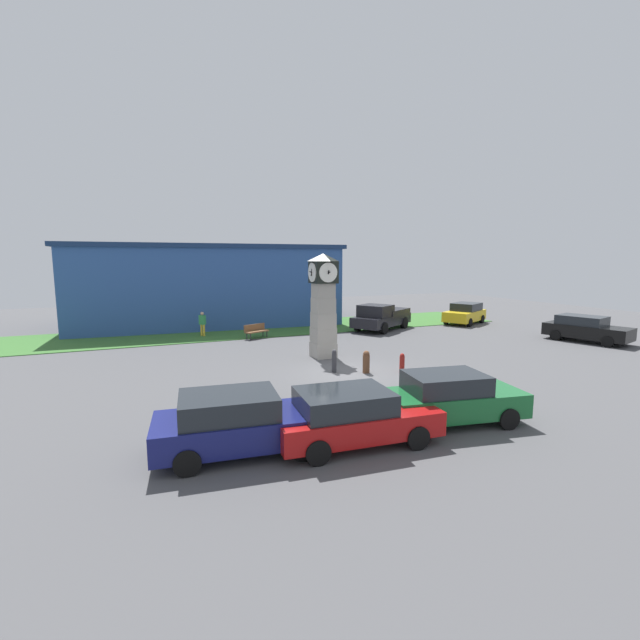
% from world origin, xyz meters
% --- Properties ---
extents(ground_plane, '(71.55, 71.55, 0.00)m').
position_xyz_m(ground_plane, '(0.00, 0.00, 0.00)').
color(ground_plane, '#4C4C4F').
extents(clock_tower, '(1.56, 1.63, 5.25)m').
position_xyz_m(clock_tower, '(0.29, 3.32, 2.75)').
color(clock_tower, '#9D988E').
rests_on(clock_tower, ground_plane).
extents(bollard_near_tower, '(0.22, 0.22, 0.86)m').
position_xyz_m(bollard_near_tower, '(2.27, -0.85, 0.43)').
color(bollard_near_tower, maroon).
rests_on(bollard_near_tower, ground_plane).
extents(bollard_mid_row, '(0.31, 0.31, 1.00)m').
position_xyz_m(bollard_mid_row, '(0.77, -0.31, 0.50)').
color(bollard_mid_row, brown).
rests_on(bollard_mid_row, ground_plane).
extents(bollard_far_row, '(0.21, 0.21, 1.03)m').
position_xyz_m(bollard_far_row, '(-0.47, 0.35, 0.52)').
color(bollard_far_row, '#333338').
rests_on(bollard_far_row, ground_plane).
extents(car_navy_sedan, '(4.58, 2.42, 1.57)m').
position_xyz_m(car_navy_sedan, '(-6.09, -5.90, 0.80)').
color(car_navy_sedan, navy).
rests_on(car_navy_sedan, ground_plane).
extents(car_near_tower, '(4.57, 2.34, 1.48)m').
position_xyz_m(car_near_tower, '(-3.15, -6.54, 0.76)').
color(car_near_tower, '#A51111').
rests_on(car_near_tower, ground_plane).
extents(car_by_building, '(4.40, 2.46, 1.56)m').
position_xyz_m(car_by_building, '(0.29, -6.44, 0.79)').
color(car_by_building, '#19602D').
rests_on(car_by_building, ground_plane).
extents(car_far_lot, '(4.52, 3.56, 1.61)m').
position_xyz_m(car_far_lot, '(15.14, 9.66, 0.81)').
color(car_far_lot, gold).
rests_on(car_far_lot, ground_plane).
extents(car_silver_hatch, '(3.09, 4.89, 1.57)m').
position_xyz_m(car_silver_hatch, '(16.66, 0.90, 0.80)').
color(car_silver_hatch, black).
rests_on(car_silver_hatch, ground_plane).
extents(pickup_truck, '(5.57, 4.48, 1.85)m').
position_xyz_m(pickup_truck, '(7.59, 9.67, 0.93)').
color(pickup_truck, black).
rests_on(pickup_truck, ground_plane).
extents(bench, '(1.68, 1.11, 0.90)m').
position_xyz_m(bench, '(-1.53, 9.82, 0.52)').
color(bench, brown).
rests_on(bench, ground_plane).
extents(pedestrian_near_bench, '(0.45, 0.46, 1.61)m').
position_xyz_m(pedestrian_near_bench, '(-4.55, 11.82, 0.92)').
color(pedestrian_near_bench, gold).
rests_on(pedestrian_near_bench, ground_plane).
extents(warehouse_blue_far, '(20.15, 11.28, 6.06)m').
position_xyz_m(warehouse_blue_far, '(-3.17, 18.23, 3.04)').
color(warehouse_blue_far, '#2D5193').
rests_on(warehouse_blue_far, ground_plane).
extents(grass_verge_far, '(42.93, 6.87, 0.04)m').
position_xyz_m(grass_verge_far, '(-3.44, 13.12, 0.02)').
color(grass_verge_far, '#386B2D').
rests_on(grass_verge_far, ground_plane).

